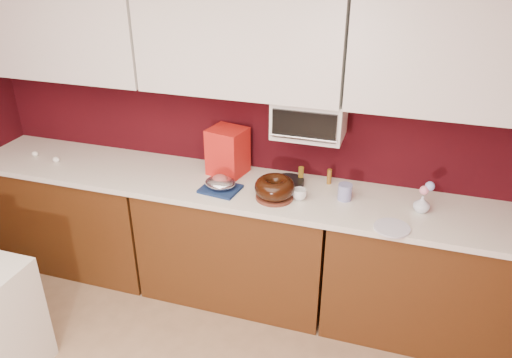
{
  "coord_description": "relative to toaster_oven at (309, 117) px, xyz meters",
  "views": [
    {
      "loc": [
        1.03,
        -0.87,
        2.47
      ],
      "look_at": [
        0.18,
        1.84,
        1.02
      ],
      "focal_mm": 35.0,
      "sensor_mm": 36.0,
      "label": 1
    }
  ],
  "objects": [
    {
      "name": "dark_pan",
      "position": [
        -0.11,
        -0.05,
        -0.46
      ],
      "size": [
        0.21,
        0.21,
        0.04
      ],
      "primitive_type": "cylinder",
      "rotation": [
        0.0,
        0.0,
        -0.01
      ],
      "color": "black",
      "rests_on": "countertop"
    },
    {
      "name": "upper_cabinet_center",
      "position": [
        -0.45,
        -0.02,
        0.48
      ],
      "size": [
        1.31,
        0.33,
        0.7
      ],
      "primitive_type": "cube",
      "color": "white",
      "rests_on": "wall_back"
    },
    {
      "name": "cake_base",
      "position": [
        -0.15,
        -0.27,
        -0.46
      ],
      "size": [
        0.27,
        0.27,
        0.02
      ],
      "primitive_type": "cylinder",
      "rotation": [
        0.0,
        0.0,
        0.12
      ],
      "color": "#5B281B",
      "rests_on": "countertop"
    },
    {
      "name": "pandoro_box",
      "position": [
        -0.56,
        -0.0,
        -0.31
      ],
      "size": [
        0.28,
        0.27,
        0.33
      ],
      "primitive_type": "cube",
      "rotation": [
        0.0,
        0.0,
        -0.21
      ],
      "color": "#B10B1E",
      "rests_on": "countertop"
    },
    {
      "name": "egg_right",
      "position": [
        -1.84,
        -0.23,
        -0.45
      ],
      "size": [
        0.06,
        0.05,
        0.04
      ],
      "primitive_type": "ellipsoid",
      "rotation": [
        0.0,
        0.0,
        0.14
      ],
      "color": "white",
      "rests_on": "countertop"
    },
    {
      "name": "blue_jar",
      "position": [
        0.28,
        -0.14,
        -0.42
      ],
      "size": [
        0.11,
        0.11,
        0.11
      ],
      "primitive_type": "cylinder",
      "rotation": [
        0.0,
        0.0,
        -0.3
      ],
      "color": "navy",
      "rests_on": "countertop"
    },
    {
      "name": "navy_towel",
      "position": [
        -0.52,
        -0.27,
        -0.47
      ],
      "size": [
        0.27,
        0.24,
        0.02
      ],
      "primitive_type": "cube",
      "rotation": [
        0.0,
        0.0,
        -0.13
      ],
      "color": "navy",
      "rests_on": "countertop"
    },
    {
      "name": "flower_blue",
      "position": [
        0.78,
        -0.13,
        -0.3
      ],
      "size": [
        0.06,
        0.06,
        0.06
      ],
      "primitive_type": "sphere",
      "color": "#9AB0F7",
      "rests_on": "flower_vase"
    },
    {
      "name": "roasted_ham",
      "position": [
        -0.52,
        -0.27,
        -0.4
      ],
      "size": [
        0.12,
        0.1,
        0.07
      ],
      "primitive_type": "ellipsoid",
      "rotation": [
        0.0,
        0.0,
        -0.12
      ],
      "color": "#A44F4B",
      "rests_on": "foil_ham_nest"
    },
    {
      "name": "base_cabinet_right",
      "position": [
        0.88,
        -0.17,
        -0.95
      ],
      "size": [
        1.31,
        0.58,
        0.86
      ],
      "primitive_type": "cube",
      "color": "#4D290F",
      "rests_on": "floor"
    },
    {
      "name": "base_cabinet_center",
      "position": [
        -0.45,
        -0.17,
        -0.95
      ],
      "size": [
        1.31,
        0.58,
        0.86
      ],
      "primitive_type": "cube",
      "color": "#4D290F",
      "rests_on": "floor"
    },
    {
      "name": "base_cabinet_left",
      "position": [
        -1.78,
        -0.17,
        -0.95
      ],
      "size": [
        1.31,
        0.58,
        0.86
      ],
      "primitive_type": "cube",
      "color": "#4D290F",
      "rests_on": "floor"
    },
    {
      "name": "wall_back",
      "position": [
        -0.45,
        0.15,
        -0.12
      ],
      "size": [
        4.0,
        0.02,
        2.5
      ],
      "primitive_type": "cube",
      "color": "#37070C",
      "rests_on": "floor"
    },
    {
      "name": "bundt_cake",
      "position": [
        -0.15,
        -0.27,
        -0.4
      ],
      "size": [
        0.27,
        0.27,
        0.11
      ],
      "primitive_type": "torus",
      "rotation": [
        0.0,
        0.0,
        0.03
      ],
      "color": "black",
      "rests_on": "cake_base"
    },
    {
      "name": "toaster_oven",
      "position": [
        0.0,
        0.0,
        0.0
      ],
      "size": [
        0.45,
        0.3,
        0.25
      ],
      "primitive_type": "cube",
      "color": "white",
      "rests_on": "upper_cabinet_center"
    },
    {
      "name": "toaster_oven_handle",
      "position": [
        0.0,
        -0.18,
        -0.07
      ],
      "size": [
        0.42,
        0.02,
        0.02
      ],
      "primitive_type": "cylinder",
      "rotation": [
        0.0,
        1.57,
        0.0
      ],
      "color": "silver",
      "rests_on": "toaster_oven"
    },
    {
      "name": "egg_left",
      "position": [
        -2.06,
        -0.18,
        -0.45
      ],
      "size": [
        0.06,
        0.06,
        0.04
      ],
      "primitive_type": "ellipsoid",
      "rotation": [
        0.0,
        0.0,
        0.34
      ],
      "color": "white",
      "rests_on": "countertop"
    },
    {
      "name": "foil_ham_nest",
      "position": [
        -0.52,
        -0.27,
        -0.42
      ],
      "size": [
        0.26,
        0.24,
        0.08
      ],
      "primitive_type": "ellipsoid",
      "rotation": [
        0.0,
        0.0,
        -0.4
      ],
      "color": "silver",
      "rests_on": "navy_towel"
    },
    {
      "name": "china_plate",
      "position": [
        0.6,
        -0.41,
        -0.47
      ],
      "size": [
        0.27,
        0.27,
        0.01
      ],
      "primitive_type": "cylinder",
      "rotation": [
        0.0,
        0.0,
        -0.35
      ],
      "color": "white",
      "rests_on": "countertop"
    },
    {
      "name": "upper_cabinet_left",
      "position": [
        -1.78,
        -0.02,
        0.48
      ],
      "size": [
        1.31,
        0.33,
        0.7
      ],
      "primitive_type": "cube",
      "color": "white",
      "rests_on": "wall_back"
    },
    {
      "name": "toaster_oven_door",
      "position": [
        0.0,
        -0.16,
        0.0
      ],
      "size": [
        0.4,
        0.02,
        0.18
      ],
      "primitive_type": "cube",
      "color": "black",
      "rests_on": "toaster_oven"
    },
    {
      "name": "amber_bottle",
      "position": [
        -0.04,
        0.02,
        -0.42
      ],
      "size": [
        0.04,
        0.04,
        0.11
      ],
      "primitive_type": "cylinder",
      "rotation": [
        0.0,
        0.0,
        0.1
      ],
      "color": "olive",
      "rests_on": "countertop"
    },
    {
      "name": "amber_bottle_tall",
      "position": [
        0.15,
        0.04,
        -0.42
      ],
      "size": [
        0.04,
        0.04,
        0.11
      ],
      "primitive_type": "cylinder",
      "rotation": [
        0.0,
        0.0,
        0.22
      ],
      "color": "brown",
      "rests_on": "countertop"
    },
    {
      "name": "coffee_mug",
      "position": [
        0.01,
        -0.23,
        -0.43
      ],
      "size": [
        0.11,
        0.11,
        0.09
      ],
      "primitive_type": "imported",
      "rotation": [
        0.0,
        0.0,
        0.83
      ],
      "color": "white",
      "rests_on": "countertop"
    },
    {
      "name": "flower_vase",
      "position": [
        0.75,
        -0.15,
        -0.41
      ],
      "size": [
        0.09,
        0.09,
        0.12
      ],
      "primitive_type": "imported",
      "rotation": [
        0.0,
        0.0,
        0.06
      ],
      "color": "silver",
      "rests_on": "countertop"
    },
    {
      "name": "flower_pink",
      "position": [
        0.75,
        -0.15,
        -0.33
      ],
      "size": [
        0.06,
        0.06,
        0.06
      ],
      "primitive_type": "sphere",
      "color": "pink",
      "rests_on": "flower_vase"
    },
    {
      "name": "upper_cabinet_right",
      "position": [
        0.88,
        -0.02,
        0.48
      ],
      "size": [
        1.31,
        0.33,
        0.7
      ],
      "primitive_type": "cube",
      "color": "white",
      "rests_on": "wall_back"
    },
    {
      "name": "countertop",
      "position": [
        -0.45,
        -0.17,
        -0.49
      ],
      "size": [
        4.0,
        0.62,
        0.04
      ],
      "primitive_type": "cube",
      "color": "white",
      "rests_on": "base_cabinet_center"
    }
  ]
}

